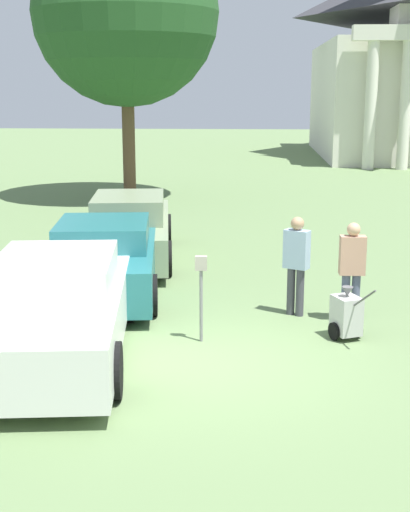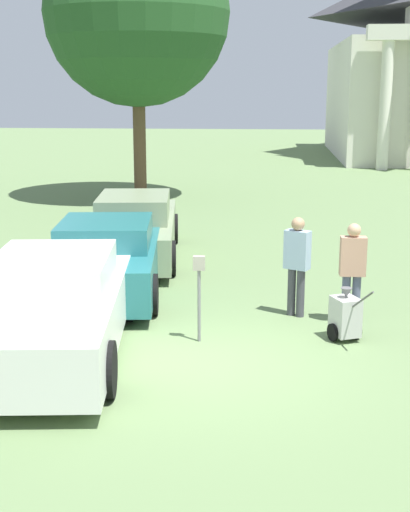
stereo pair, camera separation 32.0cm
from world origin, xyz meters
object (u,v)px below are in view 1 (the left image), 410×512
Objects in this scene: person_supervisor at (352,266)px; parked_car_white at (59,309)px; equipment_cart at (346,315)px; parked_car_sage at (130,229)px; parking_meter at (201,282)px; church at (396,48)px; parked_car_teal at (105,259)px; person_worker at (296,260)px.

parked_car_white is at bearing 21.73° from person_supervisor.
parked_car_white is 5.11× the size of equipment_cart.
parked_car_sage reaches higher than parking_meter.
parked_car_sage is 29.08m from church.
equipment_cart is 32.75m from church.
parked_car_white is 3.32m from parked_car_teal.
parked_car_teal is at bearing -19.14° from person_supervisor.
person_worker is at bearing -103.57° from church.
church reaches higher than parking_meter.
parked_car_sage is at bearing 110.40° from parking_meter.
person_worker is (1.54, 1.43, 0.04)m from parking_meter.
person_worker reaches higher than person_supervisor.
equipment_cart is at bearing 150.23° from person_worker.
parking_meter is (2.01, -5.41, 0.25)m from parked_car_sage.
parking_meter is 2.68m from person_supervisor.
church reaches higher than person_worker.
church is at bearing -103.30° from person_supervisor.
equipment_cart is at bearing -34.61° from parked_car_teal.
person_supervisor is at bearing -170.19° from person_worker.
parked_car_sage reaches higher than parked_car_teal.
parked_car_sage is at bearing -112.39° from church.
parked_car_white reaches higher than parked_car_teal.
church is (10.89, 32.62, 5.30)m from parked_car_white.
equipment_cart is 0.04× the size of church.
parked_car_white reaches higher than equipment_cart.
parked_car_teal is 0.89× the size of parked_car_sage.
parked_car_white is 1.06× the size of parked_car_teal.
parking_meter is at bearing 71.15° from person_worker.
parked_car_sage is at bearing -20.06° from person_worker.
parking_meter is at bearing -105.57° from church.
parking_meter is (2.01, -2.55, 0.27)m from parked_car_teal.
parking_meter is 33.45m from church.
equipment_cart is at bearing -101.83° from church.
person_supervisor is at bearing 54.89° from equipment_cart.
church is at bearing 54.65° from equipment_cart.
person_worker is (3.55, -3.98, 0.28)m from parked_car_sage.
parked_car_white reaches higher than parked_car_sage.
person_supervisor is at bearing -24.24° from parked_car_teal.
church is (7.34, 30.42, 5.04)m from person_worker.
church is at bearing 74.43° from parking_meter.
parked_car_sage is at bearing 83.42° from parked_car_teal.
parking_meter is at bearing 163.27° from equipment_cart.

